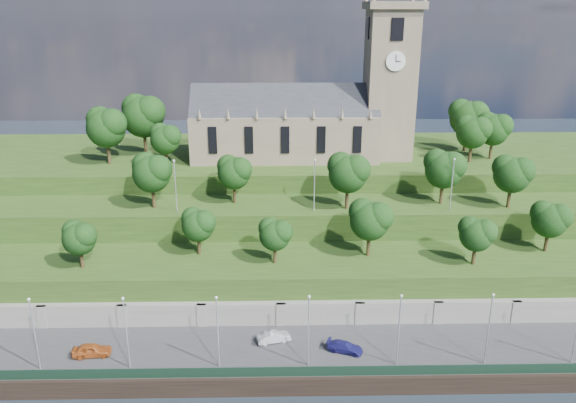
{
  "coord_description": "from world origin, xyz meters",
  "views": [
    {
      "loc": [
        -5.34,
        -51.19,
        40.22
      ],
      "look_at": [
        -3.73,
        30.0,
        12.11
      ],
      "focal_mm": 35.0,
      "sensor_mm": 36.0,
      "label": 1
    }
  ],
  "objects_px": {
    "car_left": "(92,350)",
    "car_middle": "(274,337)",
    "church": "(312,115)",
    "car_right": "(345,347)"
  },
  "relations": [
    {
      "from": "car_middle",
      "to": "car_right",
      "type": "distance_m",
      "value": 8.66
    },
    {
      "from": "car_middle",
      "to": "car_right",
      "type": "xyz_separation_m",
      "value": [
        8.37,
        -2.22,
        -0.06
      ]
    },
    {
      "from": "car_left",
      "to": "car_right",
      "type": "xyz_separation_m",
      "value": [
        29.41,
        0.26,
        -0.14
      ]
    },
    {
      "from": "car_middle",
      "to": "car_right",
      "type": "relative_size",
      "value": 0.96
    },
    {
      "from": "church",
      "to": "car_left",
      "type": "distance_m",
      "value": 53.37
    },
    {
      "from": "car_middle",
      "to": "church",
      "type": "bearing_deg",
      "value": -25.15
    },
    {
      "from": "car_left",
      "to": "car_middle",
      "type": "distance_m",
      "value": 21.19
    },
    {
      "from": "church",
      "to": "car_right",
      "type": "height_order",
      "value": "church"
    },
    {
      "from": "church",
      "to": "car_right",
      "type": "distance_m",
      "value": 45.45
    },
    {
      "from": "car_left",
      "to": "car_right",
      "type": "relative_size",
      "value": 1.05
    }
  ]
}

